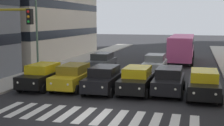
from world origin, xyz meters
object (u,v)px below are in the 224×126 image
car_4 (73,77)px  street_lamp_right (42,28)px  car_0 (204,84)px  bus_behind_traffic (182,46)px  car_row2_1 (102,62)px  car_3 (104,79)px  car_5 (42,76)px  car_row2_0 (155,64)px  car_1 (169,80)px  car_2 (137,80)px

car_4 → street_lamp_right: size_ratio=0.68×
car_0 → bus_behind_traffic: (2.19, -17.12, 0.97)m
car_4 → car_row2_1: 7.97m
car_3 → car_5: (4.54, 0.04, 0.00)m
car_3 → car_row2_0: 8.57m
car_3 → car_row2_1: bearing=-71.9°
car_1 → bus_behind_traffic: size_ratio=0.42×
car_1 → car_3: size_ratio=1.00×
car_4 → car_row2_1: same height
car_1 → car_0: bearing=163.7°
car_row2_0 → car_2: bearing=88.9°
car_1 → bus_behind_traffic: (0.00, -16.49, 0.97)m
car_row2_0 → car_4: bearing=59.6°
car_0 → car_5: 10.98m
car_1 → car_row2_1: size_ratio=1.00×
car_0 → car_1: size_ratio=1.00×
car_row2_0 → car_5: bearing=50.3°
car_3 → car_5: size_ratio=1.00×
bus_behind_traffic → street_lamp_right: street_lamp_right is taller
car_row2_0 → street_lamp_right: (8.62, 4.83, 3.29)m
car_5 → car_4: bearing=-172.2°
car_1 → car_row2_1: bearing=-47.8°
bus_behind_traffic → car_5: bearing=62.8°
car_row2_0 → car_row2_1: (5.02, 0.01, 0.00)m
car_4 → car_5: (2.20, 0.30, 0.00)m
car_5 → car_3: bearing=-179.5°
bus_behind_traffic → car_0: bearing=97.3°
car_1 → car_2: bearing=9.2°
car_5 → car_row2_1: size_ratio=1.00×
car_2 → street_lamp_right: size_ratio=0.68×
car_0 → car_row2_1: same height
street_lamp_right → car_1: bearing=165.0°
car_row2_0 → bus_behind_traffic: size_ratio=0.42×
car_5 → car_row2_0: (-6.88, -8.27, 0.00)m
car_5 → car_row2_1: 8.47m
car_row2_1 → bus_behind_traffic: bearing=-128.1°
car_4 → car_5: bearing=7.8°
car_0 → car_4: 8.79m
car_0 → car_row2_0: size_ratio=1.00×
car_0 → bus_behind_traffic: 17.29m
car_1 → car_5: 8.81m
car_5 → car_row2_0: size_ratio=1.00×
car_2 → car_row2_0: 7.98m
street_lamp_right → car_row2_0: bearing=-150.8°
car_3 → bus_behind_traffic: bus_behind_traffic is taller
car_row2_0 → car_0: bearing=116.3°
car_5 → bus_behind_traffic: bus_behind_traffic is taller
car_2 → car_4: 4.53m
car_5 → street_lamp_right: street_lamp_right is taller
car_5 → street_lamp_right: bearing=-63.3°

